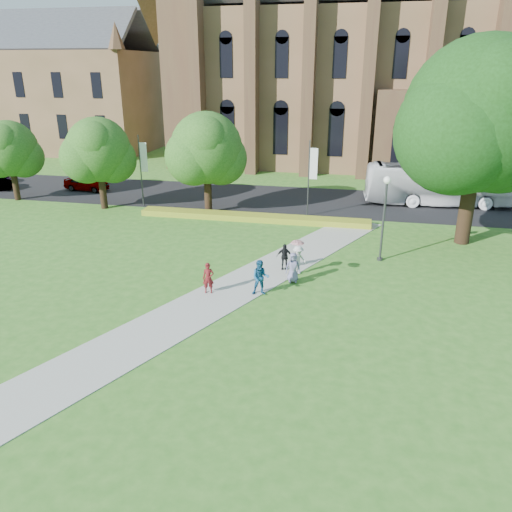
% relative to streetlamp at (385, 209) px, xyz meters
% --- Properties ---
extents(ground, '(160.00, 160.00, 0.00)m').
position_rel_streetlamp_xyz_m(ground, '(-7.50, -6.50, -3.30)').
color(ground, '#316C20').
rests_on(ground, ground).
extents(road, '(160.00, 10.00, 0.02)m').
position_rel_streetlamp_xyz_m(road, '(-7.50, 13.50, -3.29)').
color(road, black).
rests_on(road, ground).
extents(footpath, '(15.58, 28.54, 0.04)m').
position_rel_streetlamp_xyz_m(footpath, '(-7.50, -5.50, -3.28)').
color(footpath, '#B2B2A8').
rests_on(footpath, ground).
extents(flower_hedge, '(18.00, 1.40, 0.45)m').
position_rel_streetlamp_xyz_m(flower_hedge, '(-9.50, 6.70, -3.07)').
color(flower_hedge, gold).
rests_on(flower_hedge, ground).
extents(cathedral, '(52.60, 18.25, 28.00)m').
position_rel_streetlamp_xyz_m(cathedral, '(2.50, 33.23, 9.69)').
color(cathedral, brown).
rests_on(cathedral, ground).
extents(building_west, '(22.00, 14.00, 18.30)m').
position_rel_streetlamp_xyz_m(building_west, '(-41.50, 35.50, 5.91)').
color(building_west, brown).
rests_on(building_west, ground).
extents(streetlamp, '(0.44, 0.44, 5.24)m').
position_rel_streetlamp_xyz_m(streetlamp, '(0.00, 0.00, 0.00)').
color(streetlamp, '#38383D').
rests_on(streetlamp, ground).
extents(large_tree, '(9.60, 9.60, 13.20)m').
position_rel_streetlamp_xyz_m(large_tree, '(5.50, 4.50, 5.07)').
color(large_tree, '#332114').
rests_on(large_tree, ground).
extents(street_tree_0, '(5.20, 5.20, 7.50)m').
position_rel_streetlamp_xyz_m(street_tree_0, '(-22.50, 7.50, 1.58)').
color(street_tree_0, '#332114').
rests_on(street_tree_0, ground).
extents(street_tree_1, '(5.60, 5.60, 8.05)m').
position_rel_streetlamp_xyz_m(street_tree_1, '(-13.50, 8.00, 1.93)').
color(street_tree_1, '#332114').
rests_on(street_tree_1, ground).
extents(street_tree_2, '(4.80, 4.80, 6.95)m').
position_rel_streetlamp_xyz_m(street_tree_2, '(-31.50, 8.50, 1.23)').
color(street_tree_2, '#332114').
rests_on(street_tree_2, ground).
extents(banner_pole_0, '(0.70, 0.10, 6.00)m').
position_rel_streetlamp_xyz_m(banner_pole_0, '(-5.39, 8.70, 0.09)').
color(banner_pole_0, '#38383D').
rests_on(banner_pole_0, ground).
extents(banner_pole_1, '(0.70, 0.10, 6.00)m').
position_rel_streetlamp_xyz_m(banner_pole_1, '(-19.39, 8.70, 0.09)').
color(banner_pole_1, '#38383D').
rests_on(banner_pole_1, ground).
extents(tour_coach, '(13.00, 4.01, 3.57)m').
position_rel_streetlamp_xyz_m(tour_coach, '(5.27, 14.48, -1.49)').
color(tour_coach, silver).
rests_on(tour_coach, road).
extents(car_0, '(4.50, 2.20, 1.48)m').
position_rel_streetlamp_xyz_m(car_0, '(-27.19, 12.94, -2.54)').
color(car_0, gray).
rests_on(car_0, road).
extents(pedestrian_0, '(0.67, 0.50, 1.65)m').
position_rel_streetlamp_xyz_m(pedestrian_0, '(-8.96, -6.80, -2.43)').
color(pedestrian_0, maroon).
rests_on(pedestrian_0, footpath).
extents(pedestrian_1, '(1.04, 0.88, 1.90)m').
position_rel_streetlamp_xyz_m(pedestrian_1, '(-6.24, -6.45, -2.31)').
color(pedestrian_1, navy).
rests_on(pedestrian_1, footpath).
extents(pedestrian_2, '(1.24, 1.22, 1.71)m').
position_rel_streetlamp_xyz_m(pedestrian_2, '(-4.69, -3.30, -2.40)').
color(pedestrian_2, beige).
rests_on(pedestrian_2, footpath).
extents(pedestrian_3, '(0.95, 0.49, 1.56)m').
position_rel_streetlamp_xyz_m(pedestrian_3, '(-5.56, -2.73, -2.48)').
color(pedestrian_3, black).
rests_on(pedestrian_3, footpath).
extents(pedestrian_4, '(0.93, 0.71, 1.69)m').
position_rel_streetlamp_xyz_m(pedestrian_4, '(-4.81, -4.47, -2.41)').
color(pedestrian_4, slate).
rests_on(pedestrian_4, footpath).
extents(parasol, '(0.81, 0.81, 0.63)m').
position_rel_streetlamp_xyz_m(parasol, '(-4.63, -4.37, -1.24)').
color(parasol, '#D49B96').
rests_on(parasol, pedestrian_4).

